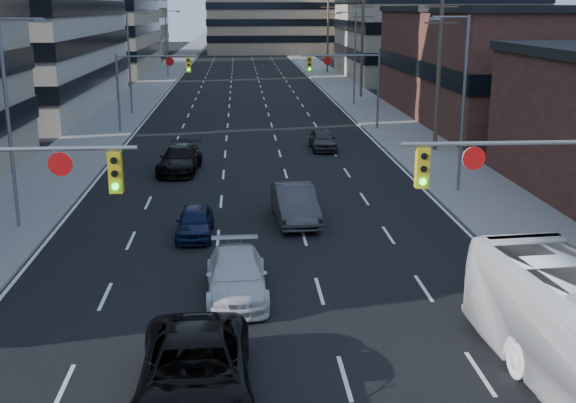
# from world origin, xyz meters

# --- Properties ---
(road_surface) EXTENTS (18.00, 300.00, 0.02)m
(road_surface) POSITION_xyz_m (0.00, 130.00, 0.01)
(road_surface) COLOR black
(road_surface) RESTS_ON ground
(sidewalk_left) EXTENTS (5.00, 300.00, 0.15)m
(sidewalk_left) POSITION_xyz_m (-11.50, 130.00, 0.07)
(sidewalk_left) COLOR slate
(sidewalk_left) RESTS_ON ground
(sidewalk_right) EXTENTS (5.00, 300.00, 0.15)m
(sidewalk_right) POSITION_xyz_m (11.50, 130.00, 0.07)
(sidewalk_right) COLOR slate
(sidewalk_right) RESTS_ON ground
(office_left_far) EXTENTS (20.00, 30.00, 16.00)m
(office_left_far) POSITION_xyz_m (-24.00, 100.00, 8.00)
(office_left_far) COLOR gray
(office_left_far) RESTS_ON ground
(storefront_right_mid) EXTENTS (20.00, 30.00, 9.00)m
(storefront_right_mid) POSITION_xyz_m (24.00, 50.00, 4.50)
(storefront_right_mid) COLOR #472119
(storefront_right_mid) RESTS_ON ground
(office_right_far) EXTENTS (22.00, 28.00, 14.00)m
(office_right_far) POSITION_xyz_m (25.00, 88.00, 7.00)
(office_right_far) COLOR gray
(office_right_far) RESTS_ON ground
(bg_block_left) EXTENTS (24.00, 24.00, 20.00)m
(bg_block_left) POSITION_xyz_m (-28.00, 140.00, 10.00)
(bg_block_left) COLOR #ADA089
(bg_block_left) RESTS_ON ground
(bg_block_right) EXTENTS (22.00, 22.00, 12.00)m
(bg_block_right) POSITION_xyz_m (32.00, 130.00, 6.00)
(bg_block_right) COLOR gray
(bg_block_right) RESTS_ON ground
(signal_near_right) EXTENTS (6.59, 0.33, 6.00)m
(signal_near_right) POSITION_xyz_m (7.45, 8.00, 4.33)
(signal_near_right) COLOR slate
(signal_near_right) RESTS_ON ground
(signal_far_left) EXTENTS (6.09, 0.33, 6.00)m
(signal_far_left) POSITION_xyz_m (-7.68, 45.00, 4.30)
(signal_far_left) COLOR slate
(signal_far_left) RESTS_ON ground
(signal_far_right) EXTENTS (6.09, 0.33, 6.00)m
(signal_far_right) POSITION_xyz_m (7.68, 45.00, 4.30)
(signal_far_right) COLOR slate
(signal_far_right) RESTS_ON ground
(utility_pole_block) EXTENTS (2.20, 0.28, 11.00)m
(utility_pole_block) POSITION_xyz_m (12.20, 36.00, 5.78)
(utility_pole_block) COLOR #4C3D2D
(utility_pole_block) RESTS_ON ground
(utility_pole_midblock) EXTENTS (2.20, 0.28, 11.00)m
(utility_pole_midblock) POSITION_xyz_m (12.20, 66.00, 5.78)
(utility_pole_midblock) COLOR #4C3D2D
(utility_pole_midblock) RESTS_ON ground
(utility_pole_distant) EXTENTS (2.20, 0.28, 11.00)m
(utility_pole_distant) POSITION_xyz_m (12.20, 96.00, 5.78)
(utility_pole_distant) COLOR #4C3D2D
(utility_pole_distant) RESTS_ON ground
(streetlight_left_near) EXTENTS (2.03, 0.22, 9.00)m
(streetlight_left_near) POSITION_xyz_m (-10.34, 20.00, 5.05)
(streetlight_left_near) COLOR slate
(streetlight_left_near) RESTS_ON ground
(streetlight_left_mid) EXTENTS (2.03, 0.22, 9.00)m
(streetlight_left_mid) POSITION_xyz_m (-10.34, 55.00, 5.05)
(streetlight_left_mid) COLOR slate
(streetlight_left_mid) RESTS_ON ground
(streetlight_left_far) EXTENTS (2.03, 0.22, 9.00)m
(streetlight_left_far) POSITION_xyz_m (-10.34, 90.00, 5.05)
(streetlight_left_far) COLOR slate
(streetlight_left_far) RESTS_ON ground
(streetlight_right_near) EXTENTS (2.03, 0.22, 9.00)m
(streetlight_right_near) POSITION_xyz_m (10.34, 25.00, 5.05)
(streetlight_right_near) COLOR slate
(streetlight_right_near) RESTS_ON ground
(streetlight_right_far) EXTENTS (2.03, 0.22, 9.00)m
(streetlight_right_far) POSITION_xyz_m (10.34, 60.00, 5.05)
(streetlight_right_far) COLOR slate
(streetlight_right_far) RESTS_ON ground
(black_pickup) EXTENTS (2.87, 6.00, 1.65)m
(black_pickup) POSITION_xyz_m (-2.00, 5.10, 0.82)
(black_pickup) COLOR black
(black_pickup) RESTS_ON ground
(white_van) EXTENTS (2.13, 4.96, 1.43)m
(white_van) POSITION_xyz_m (-1.01, 11.78, 0.71)
(white_van) COLOR silver
(white_van) RESTS_ON ground
(sedan_blue) EXTENTS (1.53, 3.74, 1.27)m
(sedan_blue) POSITION_xyz_m (-2.76, 18.45, 0.63)
(sedan_blue) COLOR black
(sedan_blue) RESTS_ON ground
(sedan_grey_center) EXTENTS (2.02, 5.10, 1.65)m
(sedan_grey_center) POSITION_xyz_m (1.60, 20.37, 0.82)
(sedan_grey_center) COLOR #353437
(sedan_grey_center) RESTS_ON ground
(sedan_black_far) EXTENTS (2.59, 5.46, 1.54)m
(sedan_black_far) POSITION_xyz_m (-4.34, 30.86, 0.77)
(sedan_black_far) COLOR black
(sedan_black_far) RESTS_ON ground
(sedan_grey_right) EXTENTS (1.69, 4.12, 1.40)m
(sedan_grey_right) POSITION_xyz_m (4.80, 37.20, 0.70)
(sedan_grey_right) COLOR #2C2D2F
(sedan_grey_right) RESTS_ON ground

